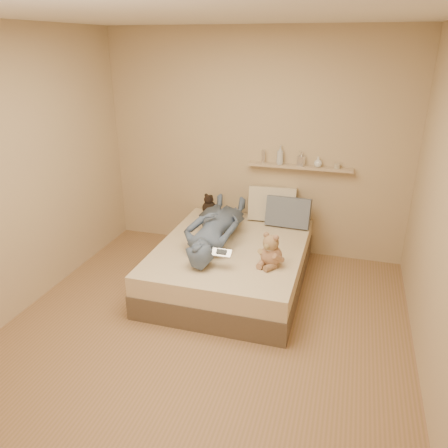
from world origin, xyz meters
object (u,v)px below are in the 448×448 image
(bed, at_px, (231,264))
(person, at_px, (215,226))
(dark_plush, at_px, (209,206))
(pillow_cream, at_px, (272,204))
(wall_shelf, at_px, (300,167))
(pillow_grey, at_px, (288,212))
(game_console, at_px, (222,253))
(teddy_bear, at_px, (271,252))

(bed, relative_size, person, 1.28)
(dark_plush, bearing_deg, pillow_cream, 4.52)
(bed, xyz_separation_m, pillow_cream, (0.27, 0.83, 0.43))
(pillow_cream, xyz_separation_m, wall_shelf, (0.28, 0.08, 0.45))
(pillow_grey, distance_m, person, 0.93)
(game_console, distance_m, wall_shelf, 1.59)
(pillow_cream, bearing_deg, wall_shelf, 15.59)
(game_console, relative_size, wall_shelf, 0.15)
(dark_plush, relative_size, person, 0.18)
(game_console, height_order, person, person)
(pillow_grey, height_order, wall_shelf, wall_shelf)
(pillow_cream, relative_size, person, 0.37)
(pillow_grey, distance_m, wall_shelf, 0.53)
(bed, height_order, wall_shelf, wall_shelf)
(pillow_cream, bearing_deg, game_console, -99.15)
(teddy_bear, height_order, pillow_cream, pillow_cream)
(teddy_bear, height_order, person, person)
(dark_plush, distance_m, person, 0.79)
(pillow_grey, xyz_separation_m, wall_shelf, (0.07, 0.22, 0.48))
(teddy_bear, height_order, dark_plush, teddy_bear)
(dark_plush, relative_size, wall_shelf, 0.22)
(teddy_bear, bearing_deg, pillow_cream, 100.14)
(pillow_grey, bearing_deg, teddy_bear, -90.36)
(game_console, bearing_deg, dark_plush, 113.14)
(person, bearing_deg, dark_plush, -70.30)
(pillow_grey, bearing_deg, bed, -124.94)
(pillow_grey, relative_size, wall_shelf, 0.42)
(bed, distance_m, person, 0.45)
(pillow_grey, height_order, person, person)
(bed, xyz_separation_m, game_console, (0.05, -0.52, 0.39))
(pillow_cream, height_order, pillow_grey, pillow_cream)
(game_console, relative_size, teddy_bear, 0.55)
(game_console, distance_m, pillow_grey, 1.29)
(game_console, xyz_separation_m, wall_shelf, (0.50, 1.43, 0.49))
(teddy_bear, height_order, wall_shelf, wall_shelf)
(bed, height_order, dark_plush, dark_plush)
(teddy_bear, xyz_separation_m, pillow_cream, (-0.21, 1.17, 0.06))
(teddy_bear, height_order, pillow_grey, pillow_grey)
(bed, xyz_separation_m, person, (-0.20, 0.05, 0.40))
(teddy_bear, bearing_deg, pillow_grey, 89.64)
(teddy_bear, distance_m, person, 0.77)
(dark_plush, relative_size, pillow_grey, 0.53)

